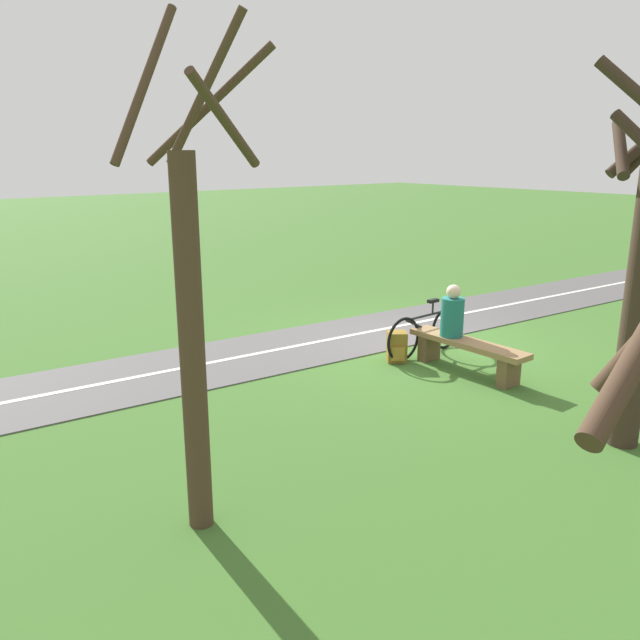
% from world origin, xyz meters
% --- Properties ---
extents(ground_plane, '(80.00, 80.00, 0.00)m').
position_xyz_m(ground_plane, '(0.00, 0.00, 0.00)').
color(ground_plane, '#3D6B28').
extents(paved_path, '(4.94, 36.04, 0.02)m').
position_xyz_m(paved_path, '(1.32, 4.00, 0.01)').
color(paved_path, '#565454').
rests_on(paved_path, ground_plane).
extents(path_centre_line, '(2.73, 31.90, 0.00)m').
position_xyz_m(path_centre_line, '(1.32, 4.00, 0.02)').
color(path_centre_line, silver).
rests_on(path_centre_line, paved_path).
extents(bench, '(1.88, 0.39, 0.47)m').
position_xyz_m(bench, '(-1.34, 0.49, 0.33)').
color(bench, '#937047').
rests_on(bench, ground_plane).
extents(person_seated, '(0.33, 0.33, 0.76)m').
position_xyz_m(person_seated, '(-1.04, 0.49, 0.80)').
color(person_seated, '#1E6B66').
rests_on(person_seated, bench).
extents(bicycle, '(0.09, 1.67, 0.86)m').
position_xyz_m(bicycle, '(-0.43, 0.36, 0.36)').
color(bicycle, black).
rests_on(bicycle, ground_plane).
extents(backpack, '(0.38, 0.38, 0.46)m').
position_xyz_m(backpack, '(-0.39, 0.93, 0.23)').
color(backpack, olive).
rests_on(backpack, ground_plane).
extents(tree_far_left, '(1.36, 1.27, 4.12)m').
position_xyz_m(tree_far_left, '(-2.36, 5.24, 1.85)').
color(tree_far_left, '#473323').
rests_on(tree_far_left, ground_plane).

